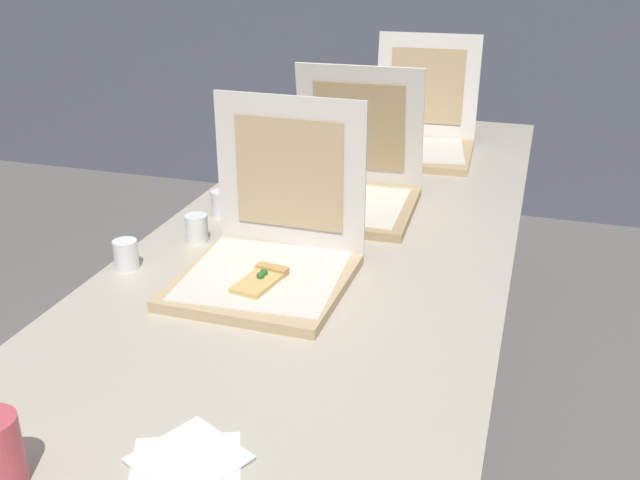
{
  "coord_description": "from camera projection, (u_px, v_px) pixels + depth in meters",
  "views": [
    {
      "loc": [
        0.44,
        -0.88,
        1.44
      ],
      "look_at": [
        0.02,
        0.48,
        0.81
      ],
      "focal_mm": 40.81,
      "sensor_mm": 36.0,
      "label": 1
    }
  ],
  "objects": [
    {
      "name": "cup_white_mid",
      "position": [
        222.0,
        203.0,
        1.84
      ],
      "size": [
        0.05,
        0.05,
        0.06
      ],
      "primitive_type": "cylinder",
      "color": "white",
      "rests_on": "table"
    },
    {
      "name": "pizza_box_middle",
      "position": [
        350.0,
        189.0,
        1.88
      ],
      "size": [
        0.35,
        0.35,
        0.35
      ],
      "rotation": [
        0.0,
        0.0,
        0.04
      ],
      "color": "tan",
      "rests_on": "table"
    },
    {
      "name": "pizza_box_front",
      "position": [
        269.0,
        256.0,
        1.5
      ],
      "size": [
        0.34,
        0.35,
        0.36
      ],
      "rotation": [
        0.0,
        0.0,
        -0.02
      ],
      "color": "tan",
      "rests_on": "table"
    },
    {
      "name": "pizza_box_back",
      "position": [
        419.0,
        137.0,
        2.33
      ],
      "size": [
        0.36,
        0.4,
        0.36
      ],
      "rotation": [
        0.0,
        0.0,
        0.05
      ],
      "color": "tan",
      "rests_on": "table"
    },
    {
      "name": "cup_white_near_center",
      "position": [
        197.0,
        228.0,
        1.69
      ],
      "size": [
        0.05,
        0.05,
        0.06
      ],
      "primitive_type": "cylinder",
      "color": "white",
      "rests_on": "table"
    },
    {
      "name": "table",
      "position": [
        334.0,
        251.0,
        1.76
      ],
      "size": [
        0.84,
        2.39,
        0.75
      ],
      "color": "#BCB29E",
      "rests_on": "ground"
    },
    {
      "name": "cup_white_near_left",
      "position": [
        126.0,
        255.0,
        1.55
      ],
      "size": [
        0.05,
        0.05,
        0.06
      ],
      "primitive_type": "cylinder",
      "color": "white",
      "rests_on": "table"
    },
    {
      "name": "napkin_pile",
      "position": [
        187.0,
        466.0,
        0.99
      ],
      "size": [
        0.2,
        0.21,
        0.01
      ],
      "color": "white",
      "rests_on": "table"
    },
    {
      "name": "cup_white_far",
      "position": [
        294.0,
        168.0,
        2.1
      ],
      "size": [
        0.05,
        0.05,
        0.06
      ],
      "primitive_type": "cylinder",
      "color": "white",
      "rests_on": "table"
    }
  ]
}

